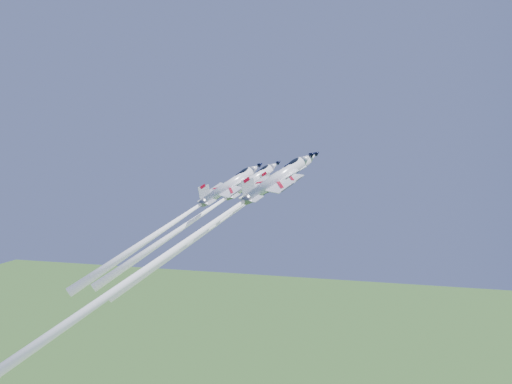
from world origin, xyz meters
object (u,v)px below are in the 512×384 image
(jet_left, at_px, (199,216))
(jet_right, at_px, (162,258))
(jet_slot, at_px, (178,219))
(jet_lead, at_px, (229,214))

(jet_left, relative_size, jet_right, 0.58)
(jet_right, xyz_separation_m, jet_slot, (-0.65, 8.72, 5.73))
(jet_left, distance_m, jet_slot, 9.82)
(jet_right, bearing_deg, jet_slot, 137.30)
(jet_right, height_order, jet_slot, jet_right)
(jet_lead, relative_size, jet_left, 1.12)
(jet_lead, distance_m, jet_slot, 11.21)
(jet_left, relative_size, jet_slot, 1.07)
(jet_lead, height_order, jet_left, jet_lead)
(jet_left, bearing_deg, jet_right, -46.12)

